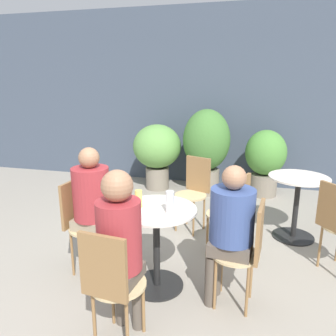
{
  "coord_description": "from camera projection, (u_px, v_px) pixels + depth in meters",
  "views": [
    {
      "loc": [
        0.66,
        -2.48,
        1.78
      ],
      "look_at": [
        -0.08,
        0.39,
        0.99
      ],
      "focal_mm": 35.0,
      "sensor_mm": 36.0,
      "label": 1
    }
  ],
  "objects": [
    {
      "name": "bistro_chair_4",
      "position": [
        194.0,
        187.0,
        3.99
      ],
      "size": [
        0.41,
        0.43,
        0.89
      ],
      "rotation": [
        0.0,
        0.0,
        5.91
      ],
      "color": "tan",
      "rests_on": "ground_plane"
    },
    {
      "name": "seated_person_2",
      "position": [
        230.0,
        224.0,
        2.56
      ],
      "size": [
        0.37,
        0.35,
        1.18
      ],
      "rotation": [
        0.0,
        0.0,
        4.6
      ],
      "color": "brown",
      "rests_on": "ground_plane"
    },
    {
      "name": "potted_plant_0",
      "position": [
        157.0,
        150.0,
        5.47
      ],
      "size": [
        0.8,
        0.8,
        1.1
      ],
      "color": "slate",
      "rests_on": "ground_plane"
    },
    {
      "name": "cafe_table_near",
      "position": [
        156.0,
        233.0,
        2.82
      ],
      "size": [
        0.69,
        0.69,
        0.74
      ],
      "color": "black",
      "rests_on": "ground_plane"
    },
    {
      "name": "bistro_chair_2",
      "position": [
        247.0,
        246.0,
        2.55
      ],
      "size": [
        0.4,
        0.39,
        0.89
      ],
      "rotation": [
        0.0,
        0.0,
        -1.68
      ],
      "color": "tan",
      "rests_on": "ground_plane"
    },
    {
      "name": "beer_glass_0",
      "position": [
        170.0,
        202.0,
        2.64
      ],
      "size": [
        0.07,
        0.07,
        0.19
      ],
      "color": "silver",
      "rests_on": "cafe_table_near"
    },
    {
      "name": "seated_person_1",
      "position": [
        120.0,
        240.0,
        2.19
      ],
      "size": [
        0.3,
        0.32,
        1.24
      ],
      "rotation": [
        0.0,
        0.0,
        3.03
      ],
      "color": "brown",
      "rests_on": "ground_plane"
    },
    {
      "name": "ground_plane",
      "position": [
        165.0,
        286.0,
        2.94
      ],
      "size": [
        20.0,
        20.0,
        0.0
      ],
      "primitive_type": "plane",
      "color": "gray"
    },
    {
      "name": "storefront_wall",
      "position": [
        214.0,
        98.0,
        5.59
      ],
      "size": [
        10.0,
        0.06,
        3.0
      ],
      "color": "#3D4756",
      "rests_on": "ground_plane"
    },
    {
      "name": "bistro_chair_5",
      "position": [
        233.0,
        209.0,
        3.3
      ],
      "size": [
        0.43,
        0.42,
        0.89
      ],
      "rotation": [
        0.0,
        0.0,
        4.3
      ],
      "color": "tan",
      "rests_on": "ground_plane"
    },
    {
      "name": "potted_plant_1",
      "position": [
        206.0,
        145.0,
        5.23
      ],
      "size": [
        0.75,
        0.75,
        1.37
      ],
      "color": "slate",
      "rests_on": "ground_plane"
    },
    {
      "name": "seated_person_0",
      "position": [
        93.0,
        201.0,
        2.98
      ],
      "size": [
        0.36,
        0.33,
        1.22
      ],
      "rotation": [
        0.0,
        0.0,
        1.46
      ],
      "color": "gray",
      "rests_on": "ground_plane"
    },
    {
      "name": "beer_glass_1",
      "position": [
        139.0,
        199.0,
        2.78
      ],
      "size": [
        0.06,
        0.06,
        0.15
      ],
      "color": "#DBC65B",
      "rests_on": "cafe_table_near"
    },
    {
      "name": "bistro_chair_1",
      "position": [
        111.0,
        280.0,
        2.12
      ],
      "size": [
        0.39,
        0.4,
        0.89
      ],
      "rotation": [
        0.0,
        0.0,
        -3.25
      ],
      "color": "tan",
      "rests_on": "ground_plane"
    },
    {
      "name": "cafe_table_far",
      "position": [
        297.0,
        197.0,
        3.74
      ],
      "size": [
        0.67,
        0.67,
        0.74
      ],
      "color": "black",
      "rests_on": "ground_plane"
    },
    {
      "name": "bistro_chair_0",
      "position": [
        81.0,
        218.0,
        3.08
      ],
      "size": [
        0.4,
        0.39,
        0.89
      ],
      "rotation": [
        0.0,
        0.0,
        1.46
      ],
      "color": "tan",
      "rests_on": "ground_plane"
    },
    {
      "name": "potted_plant_2",
      "position": [
        265.0,
        158.0,
        5.16
      ],
      "size": [
        0.64,
        0.64,
        1.06
      ],
      "color": "slate",
      "rests_on": "ground_plane"
    }
  ]
}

